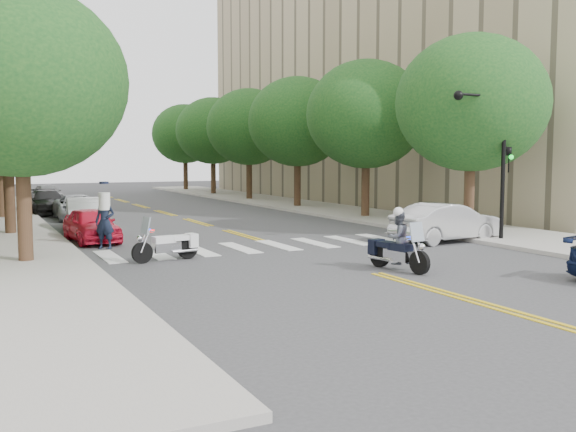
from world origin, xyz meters
TOP-DOWN VIEW (x-y plane):
  - ground at (0.00, 0.00)m, footprint 140.00×140.00m
  - sidewalk_right at (9.50, 22.00)m, footprint 5.00×60.00m
  - building_right at (26.00, 26.00)m, footprint 26.00×44.00m
  - tree_l_0 at (-8.80, 6.00)m, footprint 6.40×6.40m
  - tree_l_1 at (-8.80, 14.00)m, footprint 6.40×6.40m
  - tree_r_0 at (8.80, 6.00)m, footprint 6.40×6.40m
  - tree_r_1 at (8.80, 14.00)m, footprint 6.40×6.40m
  - tree_r_2 at (8.80, 22.00)m, footprint 6.40×6.40m
  - tree_r_3 at (8.80, 30.00)m, footprint 6.40×6.40m
  - tree_r_4 at (8.80, 38.00)m, footprint 6.40×6.40m
  - tree_r_5 at (8.80, 46.00)m, footprint 6.40×6.40m
  - traffic_signal_pole at (7.72, 3.50)m, footprint 2.82×0.42m
  - motorcycle_police at (0.84, 0.21)m, footprint 0.85×2.28m
  - motorcycle_parked at (-4.57, 4.88)m, footprint 2.24×0.79m
  - officer_standing at (-5.95, 8.50)m, footprint 0.85×0.78m
  - convertible at (6.33, 4.50)m, footprint 4.74×1.99m
  - parked_car_a at (-6.08, 10.60)m, footprint 1.92×4.08m
  - parked_car_b at (-5.64, 14.73)m, footprint 2.01×4.60m
  - parked_car_c at (-5.20, 20.28)m, footprint 2.28×4.74m
  - parked_car_d at (-6.30, 24.50)m, footprint 2.18×4.88m
  - parked_car_e at (-5.26, 34.00)m, footprint 2.04×4.26m

SIDE VIEW (x-z plane):
  - ground at x=0.00m, z-range 0.00..0.00m
  - sidewalk_right at x=9.50m, z-range 0.00..0.15m
  - motorcycle_parked at x=-4.57m, z-range -0.22..1.23m
  - parked_car_c at x=-5.20m, z-range 0.00..1.30m
  - parked_car_a at x=-6.08m, z-range 0.00..1.35m
  - parked_car_d at x=-6.30m, z-range 0.00..1.39m
  - parked_car_e at x=-5.26m, z-range 0.00..1.40m
  - parked_car_b at x=-5.64m, z-range 0.00..1.47m
  - convertible at x=6.33m, z-range 0.00..1.52m
  - motorcycle_police at x=0.84m, z-range -0.10..1.75m
  - officer_standing at x=-5.95m, z-range 0.00..1.95m
  - traffic_signal_pole at x=7.72m, z-range 0.72..6.72m
  - tree_l_0 at x=-8.80m, z-range 1.33..9.78m
  - tree_l_1 at x=-8.80m, z-range 1.33..9.78m
  - tree_r_0 at x=8.80m, z-range 1.33..9.78m
  - tree_r_1 at x=8.80m, z-range 1.33..9.78m
  - tree_r_2 at x=8.80m, z-range 1.33..9.78m
  - tree_r_3 at x=8.80m, z-range 1.33..9.78m
  - tree_r_4 at x=8.80m, z-range 1.33..9.78m
  - tree_r_5 at x=8.80m, z-range 1.33..9.78m
  - building_right at x=26.00m, z-range 0.00..22.00m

